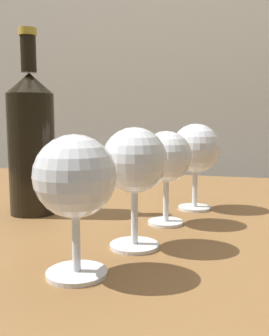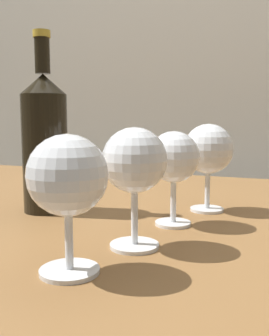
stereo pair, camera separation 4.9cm
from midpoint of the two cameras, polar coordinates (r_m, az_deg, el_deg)
The scene contains 7 objects.
back_wall at distance 1.55m, azimuth 13.41°, elevation 22.21°, with size 5.00×0.08×2.60m, color beige.
dining_table at distance 0.74m, azimuth 3.74°, elevation -12.22°, with size 1.48×0.88×0.73m.
wine_glass_rose at distance 0.41m, azimuth -6.46°, elevation -1.51°, with size 0.09×0.09×0.15m.
wine_glass_pinot at distance 0.49m, azimuth 2.87°, elevation 0.73°, with size 0.08×0.08×0.16m.
wine_glass_empty at distance 0.60m, azimuth 8.13°, elevation 1.25°, with size 0.08×0.08×0.15m.
wine_glass_cabernet at distance 0.70m, azimuth 12.78°, elevation 2.52°, with size 0.09×0.09×0.16m.
wine_bottle at distance 0.70m, azimuth -11.11°, elevation 3.94°, with size 0.08×0.08×0.31m.
Camera 2 is at (0.22, -0.66, 0.90)m, focal length 41.48 mm.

